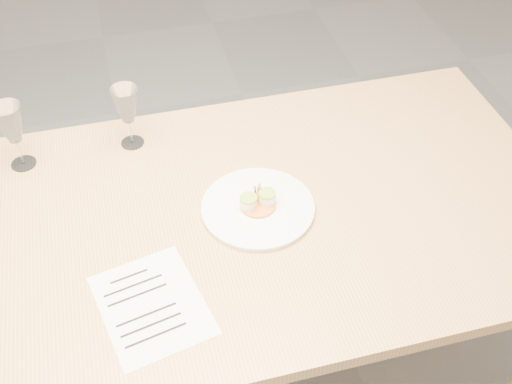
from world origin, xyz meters
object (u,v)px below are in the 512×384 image
object	(u,v)px
recipe_sheet	(152,305)
wine_glass_2	(11,125)
dinner_plate	(258,207)
dining_table	(136,250)
wine_glass_3	(126,106)

from	to	relation	value
recipe_sheet	wine_glass_2	world-z (taller)	wine_glass_2
dinner_plate	dining_table	bearing A→B (deg)	179.69
recipe_sheet	wine_glass_2	distance (m)	0.68
dining_table	wine_glass_2	world-z (taller)	wine_glass_2
dinner_plate	wine_glass_3	size ratio (longest dim) A/B	1.55
recipe_sheet	wine_glass_2	xyz separation A→B (m)	(-0.29, 0.60, 0.15)
dinner_plate	wine_glass_3	world-z (taller)	wine_glass_3
recipe_sheet	wine_glass_3	distance (m)	0.63
dining_table	recipe_sheet	size ratio (longest dim) A/B	7.07
dinner_plate	wine_glass_2	bearing A→B (deg)	150.00
dinner_plate	recipe_sheet	size ratio (longest dim) A/B	0.91
wine_glass_2	wine_glass_3	bearing A→B (deg)	2.65
dining_table	wine_glass_3	size ratio (longest dim) A/B	12.04
dinner_plate	wine_glass_3	bearing A→B (deg)	128.63
wine_glass_2	wine_glass_3	world-z (taller)	wine_glass_2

